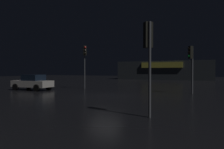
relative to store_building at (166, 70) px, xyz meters
name	(u,v)px	position (x,y,z in m)	size (l,w,h in m)	color
ground_plane	(105,96)	(2.32, -33.83, -2.01)	(120.00, 120.00, 0.00)	black
store_building	(166,70)	(0.00, 0.00, 0.00)	(20.14, 9.06, 4.02)	#33383D
traffic_signal_main	(148,45)	(7.17, -39.19, 0.93)	(0.42, 0.43, 3.88)	#595B60
traffic_signal_opposite	(85,56)	(-2.60, -29.14, 1.44)	(0.42, 0.42, 4.57)	#595B60
traffic_signal_cross_left	(191,60)	(7.95, -29.22, 0.76)	(0.43, 0.41, 3.95)	#595B60
car_near	(33,82)	(-6.35, -32.72, -1.24)	(4.06, 2.10, 1.53)	silver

